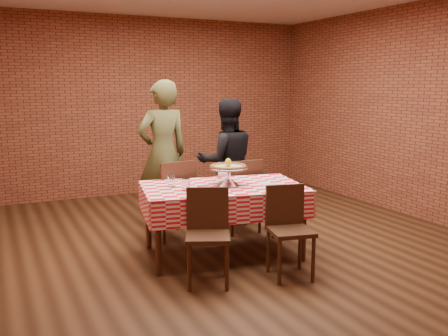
{
  "coord_description": "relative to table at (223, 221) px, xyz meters",
  "views": [
    {
      "loc": [
        -2.5,
        -4.95,
        1.81
      ],
      "look_at": [
        -0.24,
        -0.28,
        0.93
      ],
      "focal_mm": 39.43,
      "sensor_mm": 36.0,
      "label": 1
    }
  ],
  "objects": [
    {
      "name": "back_wall",
      "position": [
        0.3,
        3.38,
        1.08
      ],
      "size": [
        5.5,
        0.0,
        5.5
      ],
      "primitive_type": "plane",
      "rotation": [
        1.57,
        0.0,
        0.0
      ],
      "color": "brown",
      "rests_on": "ground"
    },
    {
      "name": "pizza_stand",
      "position": [
        0.06,
        -0.01,
        0.48
      ],
      "size": [
        0.48,
        0.48,
        0.19
      ],
      "primitive_type": null,
      "rotation": [
        0.0,
        0.0,
        -0.14
      ],
      "color": "silver",
      "rests_on": "tablecloth"
    },
    {
      "name": "water_glass_right",
      "position": [
        -0.51,
        0.19,
        0.44
      ],
      "size": [
        0.09,
        0.09,
        0.12
      ],
      "primitive_type": "cylinder",
      "rotation": [
        0.0,
        0.0,
        -0.19
      ],
      "color": "white",
      "rests_on": "tablecloth"
    },
    {
      "name": "diner_black",
      "position": [
        0.6,
        1.13,
        0.44
      ],
      "size": [
        0.9,
        0.76,
        1.63
      ],
      "primitive_type": "imported",
      "rotation": [
        0.0,
        0.0,
        2.95
      ],
      "color": "black",
      "rests_on": "ground"
    },
    {
      "name": "lemon",
      "position": [
        0.06,
        -0.01,
        0.63
      ],
      "size": [
        0.08,
        0.08,
        0.09
      ],
      "primitive_type": "ellipsoid",
      "rotation": [
        0.0,
        0.0,
        -0.14
      ],
      "color": "yellow",
      "rests_on": "pizza"
    },
    {
      "name": "table",
      "position": [
        0.0,
        0.0,
        0.0
      ],
      "size": [
        1.81,
        1.28,
        0.75
      ],
      "primitive_type": "cube",
      "rotation": [
        0.0,
        0.0,
        -0.19
      ],
      "color": "#402719",
      "rests_on": "ground"
    },
    {
      "name": "water_glass_left",
      "position": [
        -0.44,
        -0.07,
        0.44
      ],
      "size": [
        0.09,
        0.09,
        0.12
      ],
      "primitive_type": "cylinder",
      "rotation": [
        0.0,
        0.0,
        -0.19
      ],
      "color": "white",
      "rests_on": "tablecloth"
    },
    {
      "name": "chair_far_left",
      "position": [
        -0.29,
        0.83,
        0.1
      ],
      "size": [
        0.53,
        0.53,
        0.94
      ],
      "primitive_type": null,
      "rotation": [
        0.0,
        0.0,
        3.3
      ],
      "color": "#402719",
      "rests_on": "ground"
    },
    {
      "name": "side_plate",
      "position": [
        0.45,
        -0.2,
        0.39
      ],
      "size": [
        0.19,
        0.19,
        0.01
      ],
      "primitive_type": "cylinder",
      "rotation": [
        0.0,
        0.0,
        -0.19
      ],
      "color": "white",
      "rests_on": "tablecloth"
    },
    {
      "name": "ground",
      "position": [
        0.3,
        0.38,
        -0.38
      ],
      "size": [
        6.0,
        6.0,
        0.0
      ],
      "primitive_type": "plane",
      "color": "black",
      "rests_on": "ground"
    },
    {
      "name": "tablecloth",
      "position": [
        -0.0,
        0.0,
        0.24
      ],
      "size": [
        1.85,
        1.32,
        0.28
      ],
      "primitive_type": null,
      "rotation": [
        0.0,
        0.0,
        -0.19
      ],
      "color": "red",
      "rests_on": "table"
    },
    {
      "name": "chair_near_right",
      "position": [
        0.3,
        -0.84,
        0.06
      ],
      "size": [
        0.46,
        0.46,
        0.87
      ],
      "primitive_type": null,
      "rotation": [
        0.0,
        0.0,
        -0.22
      ],
      "color": "#402719",
      "rests_on": "ground"
    },
    {
      "name": "pizza",
      "position": [
        0.06,
        -0.01,
        0.58
      ],
      "size": [
        0.43,
        0.43,
        0.03
      ],
      "primitive_type": "cylinder",
      "rotation": [
        0.0,
        0.0,
        -0.14
      ],
      "color": "beige",
      "rests_on": "pizza_stand"
    },
    {
      "name": "diner_olive",
      "position": [
        -0.19,
        1.39,
        0.56
      ],
      "size": [
        0.72,
        0.51,
        1.87
      ],
      "primitive_type": "imported",
      "rotation": [
        0.0,
        0.0,
        3.23
      ],
      "color": "#4E512A",
      "rests_on": "ground"
    },
    {
      "name": "sweetener_packet_b",
      "position": [
        0.59,
        -0.29,
        0.39
      ],
      "size": [
        0.06,
        0.06,
        0.0
      ],
      "primitive_type": "cube",
      "rotation": [
        0.0,
        0.0,
        -0.62
      ],
      "color": "white",
      "rests_on": "tablecloth"
    },
    {
      "name": "chair_near_left",
      "position": [
        -0.47,
        -0.65,
        0.06
      ],
      "size": [
        0.52,
        0.52,
        0.87
      ],
      "primitive_type": null,
      "rotation": [
        0.0,
        0.0,
        -0.41
      ],
      "color": "#402719",
      "rests_on": "ground"
    },
    {
      "name": "chair_far_right",
      "position": [
        0.56,
        0.7,
        0.08
      ],
      "size": [
        0.44,
        0.44,
        0.92
      ],
      "primitive_type": null,
      "rotation": [
        0.0,
        0.0,
        3.13
      ],
      "color": "#402719",
      "rests_on": "ground"
    },
    {
      "name": "condiment_caddy",
      "position": [
        0.13,
        0.32,
        0.45
      ],
      "size": [
        0.1,
        0.08,
        0.13
      ],
      "primitive_type": "cube",
      "rotation": [
        0.0,
        0.0,
        0.02
      ],
      "color": "silver",
      "rests_on": "tablecloth"
    },
    {
      "name": "sweetener_packet_a",
      "position": [
        0.56,
        -0.27,
        0.39
      ],
      "size": [
        0.05,
        0.04,
        0.0
      ],
      "primitive_type": "cube",
      "rotation": [
        0.0,
        0.0,
        -0.05
      ],
      "color": "white",
      "rests_on": "tablecloth"
    }
  ]
}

